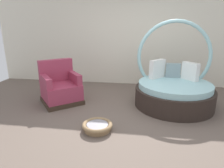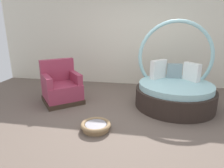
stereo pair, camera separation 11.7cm
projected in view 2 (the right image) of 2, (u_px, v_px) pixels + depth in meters
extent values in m
cube|color=#66564C|center=(123.00, 120.00, 3.72)|extent=(8.00, 8.00, 0.02)
cube|color=silver|center=(134.00, 38.00, 5.61)|extent=(8.00, 0.12, 2.68)
cylinder|color=#2D231E|center=(174.00, 97.00, 4.27)|extent=(1.66, 1.66, 0.40)
cylinder|color=#9ED1D6|center=(176.00, 86.00, 4.20)|extent=(1.53, 1.53, 0.12)
torus|color=#9ED1D6|center=(175.00, 57.00, 4.47)|extent=(1.66, 0.08, 1.66)
cube|color=white|center=(192.00, 72.00, 4.32)|extent=(0.34, 0.38, 0.39)
cube|color=gray|center=(174.00, 71.00, 4.57)|extent=(0.33, 0.13, 0.33)
cube|color=white|center=(158.00, 69.00, 4.50)|extent=(0.38, 0.39, 0.42)
cube|color=#38281E|center=(63.00, 100.00, 4.55)|extent=(1.12, 1.12, 0.10)
cube|color=#99334C|center=(62.00, 91.00, 4.48)|extent=(1.07, 1.07, 0.34)
cube|color=#99334C|center=(57.00, 70.00, 4.62)|extent=(0.69, 0.61, 0.50)
cube|color=#99334C|center=(46.00, 81.00, 4.25)|extent=(0.53, 0.61, 0.22)
cube|color=#99334C|center=(75.00, 77.00, 4.55)|extent=(0.53, 0.61, 0.22)
cylinder|color=#8E704C|center=(96.00, 128.00, 3.34)|extent=(0.44, 0.44, 0.06)
torus|color=#8E704C|center=(96.00, 125.00, 3.32)|extent=(0.51, 0.51, 0.07)
cylinder|color=gray|center=(96.00, 125.00, 3.33)|extent=(0.36, 0.36, 0.05)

